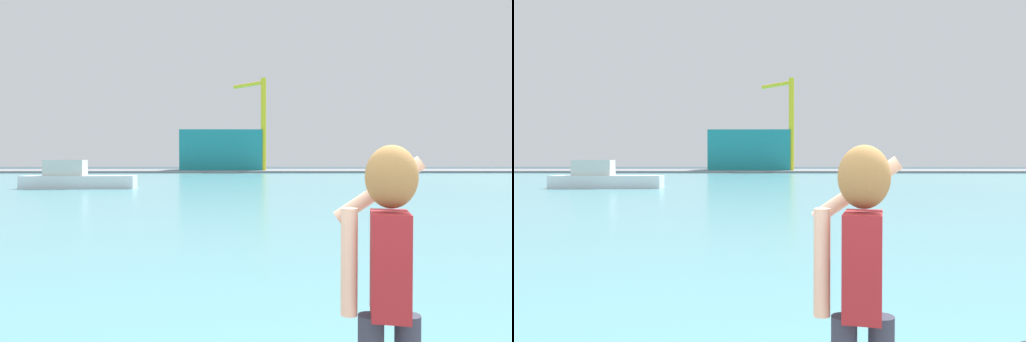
{
  "view_description": "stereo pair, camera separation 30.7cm",
  "coord_description": "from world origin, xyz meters",
  "views": [
    {
      "loc": [
        -1.01,
        -1.78,
        2.33
      ],
      "look_at": [
        -0.86,
        7.62,
        2.12
      ],
      "focal_mm": 33.55,
      "sensor_mm": 36.0,
      "label": 1
    },
    {
      "loc": [
        -0.7,
        -1.78,
        2.33
      ],
      "look_at": [
        -0.86,
        7.62,
        2.12
      ],
      "focal_mm": 33.55,
      "sensor_mm": 36.0,
      "label": 2
    }
  ],
  "objects": [
    {
      "name": "far_shore_dock",
      "position": [
        0.0,
        92.0,
        0.2
      ],
      "size": [
        140.0,
        20.0,
        0.41
      ],
      "primitive_type": "cube",
      "color": "gray",
      "rests_on": "ground_plane"
    },
    {
      "name": "harbor_water",
      "position": [
        0.0,
        52.0,
        0.01
      ],
      "size": [
        140.0,
        100.0,
        0.02
      ],
      "primitive_type": "cube",
      "color": "#599EA8",
      "rests_on": "ground_plane"
    },
    {
      "name": "port_crane",
      "position": [
        1.21,
        87.79,
        10.45
      ],
      "size": [
        6.29,
        6.67,
        17.15
      ],
      "color": "yellow",
      "rests_on": "far_shore_dock"
    },
    {
      "name": "ground_plane",
      "position": [
        0.0,
        50.0,
        0.0
      ],
      "size": [
        220.0,
        220.0,
        0.0
      ],
      "primitive_type": "plane",
      "color": "#334751"
    },
    {
      "name": "person_photographer",
      "position": [
        -0.25,
        0.78,
        1.74
      ],
      "size": [
        0.53,
        0.57,
        1.74
      ],
      "rotation": [
        0.0,
        0.0,
        1.35
      ],
      "color": "#2D3342",
      "rests_on": "quay_promenade"
    },
    {
      "name": "boat_moored",
      "position": [
        -15.11,
        37.38,
        0.82
      ],
      "size": [
        9.06,
        2.58,
        2.32
      ],
      "rotation": [
        0.0,
        0.0,
        0.05
      ],
      "color": "white",
      "rests_on": "harbor_water"
    },
    {
      "name": "warehouse_left",
      "position": [
        -6.17,
        92.59,
        4.2
      ],
      "size": [
        15.3,
        12.55,
        7.58
      ],
      "primitive_type": "cube",
      "color": "teal",
      "rests_on": "far_shore_dock"
    }
  ]
}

